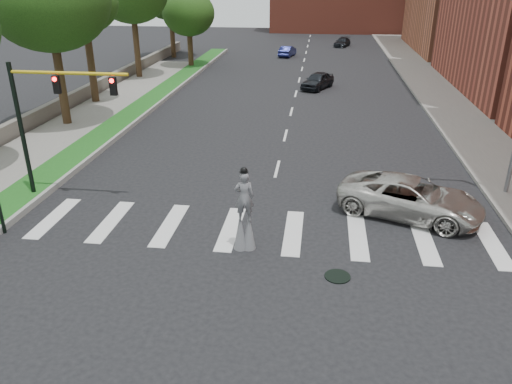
% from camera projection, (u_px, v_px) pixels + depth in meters
% --- Properties ---
extents(ground_plane, '(160.00, 160.00, 0.00)m').
position_uv_depth(ground_plane, '(259.00, 243.00, 19.43)').
color(ground_plane, black).
rests_on(ground_plane, ground).
extents(grass_median, '(2.00, 60.00, 0.25)m').
position_uv_depth(grass_median, '(144.00, 105.00, 38.85)').
color(grass_median, '#175118').
rests_on(grass_median, ground).
extents(median_curb, '(0.20, 60.00, 0.28)m').
position_uv_depth(median_curb, '(157.00, 105.00, 38.73)').
color(median_curb, gray).
rests_on(median_curb, ground).
extents(sidewalk_left, '(4.00, 60.00, 0.18)m').
position_uv_depth(sidewalk_left, '(42.00, 144.00, 30.16)').
color(sidewalk_left, slate).
rests_on(sidewalk_left, ground).
extents(sidewalk_right, '(5.00, 90.00, 0.18)m').
position_uv_depth(sidewalk_right, '(449.00, 100.00, 40.59)').
color(sidewalk_right, slate).
rests_on(sidewalk_right, ground).
extents(stone_wall, '(0.50, 56.00, 1.10)m').
position_uv_depth(stone_wall, '(87.00, 92.00, 41.14)').
color(stone_wall, '#5E5851').
rests_on(stone_wall, ground).
extents(manhole, '(0.90, 0.90, 0.04)m').
position_uv_depth(manhole, '(337.00, 276.00, 17.26)').
color(manhole, black).
rests_on(manhole, ground).
extents(traffic_signal, '(5.30, 0.23, 6.20)m').
position_uv_depth(traffic_signal, '(44.00, 111.00, 21.61)').
color(traffic_signal, black).
rests_on(traffic_signal, ground).
extents(stilt_performer, '(0.84, 0.58, 3.32)m').
position_uv_depth(stilt_performer, '(244.00, 215.00, 18.50)').
color(stilt_performer, '#342314').
rests_on(stilt_performer, ground).
extents(suv_crossing, '(6.64, 4.77, 1.68)m').
position_uv_depth(suv_crossing, '(410.00, 197.00, 21.30)').
color(suv_crossing, beige).
rests_on(suv_crossing, ground).
extents(car_near, '(3.29, 4.60, 1.45)m').
position_uv_depth(car_near, '(318.00, 81.00, 44.55)').
color(car_near, black).
rests_on(car_near, ground).
extents(car_mid, '(2.08, 4.04, 1.27)m').
position_uv_depth(car_mid, '(287.00, 51.00, 61.46)').
color(car_mid, '#171C51').
rests_on(car_mid, ground).
extents(car_far, '(2.71, 4.31, 1.16)m').
position_uv_depth(car_far, '(342.00, 42.00, 69.60)').
color(car_far, black).
rests_on(car_far, ground).
extents(tree_3, '(5.16, 5.16, 9.76)m').
position_uv_depth(tree_3, '(83.00, 3.00, 36.87)').
color(tree_3, '#342314').
rests_on(tree_3, ground).
extents(tree_6, '(5.49, 5.49, 7.95)m').
position_uv_depth(tree_6, '(189.00, 14.00, 52.45)').
color(tree_6, '#342314').
rests_on(tree_6, ground).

